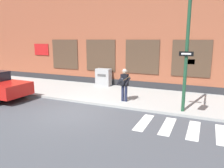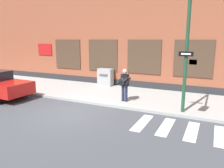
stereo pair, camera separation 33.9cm
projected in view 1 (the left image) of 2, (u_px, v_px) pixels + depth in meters
The scene contains 7 objects.
ground_plane at pixel (73, 113), 10.07m from camera, with size 160.00×160.00×0.00m, color #424449.
sidewalk at pixel (107, 94), 13.38m from camera, with size 28.00×4.46×0.12m.
building_backdrop at pixel (131, 24), 16.28m from camera, with size 28.00×4.06×8.90m.
crosswalk at pixel (208, 132), 7.96m from camera, with size 5.20×1.90×0.01m.
busker at pixel (124, 83), 11.32m from camera, with size 0.72×0.58×1.70m.
traffic_light at pixel (186, 25), 8.20m from camera, with size 0.60×3.07×5.40m.
utility_box at pixel (103, 77), 15.28m from camera, with size 1.04×0.60×1.19m.
Camera 1 is at (5.55, -8.03, 3.34)m, focal length 35.00 mm.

